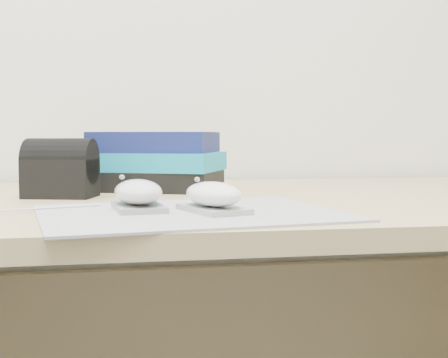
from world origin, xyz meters
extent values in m
cube|color=tan|center=(0.00, 1.58, 0.71)|extent=(1.60, 0.80, 0.03)
cube|color=tan|center=(0.00, 1.96, 0.35)|extent=(1.52, 0.03, 0.35)
cube|color=gray|center=(-0.15, 1.34, 0.73)|extent=(0.44, 0.37, 0.00)
cube|color=gray|center=(-0.22, 1.38, 0.74)|extent=(0.08, 0.12, 0.01)
ellipsoid|color=silver|center=(-0.22, 1.38, 0.76)|extent=(0.08, 0.12, 0.03)
ellipsoid|color=gray|center=(-0.24, 1.38, 0.78)|extent=(0.01, 0.01, 0.01)
cube|color=#A09FA2|center=(-0.12, 1.34, 0.74)|extent=(0.09, 0.13, 0.01)
ellipsoid|color=white|center=(-0.12, 1.34, 0.76)|extent=(0.09, 0.13, 0.03)
ellipsoid|color=gray|center=(-0.15, 1.34, 0.78)|extent=(0.01, 0.01, 0.01)
cylinder|color=silver|center=(-0.38, 1.40, 0.73)|extent=(0.20, 0.08, 0.00)
cube|color=black|center=(-0.17, 1.74, 0.75)|extent=(0.28, 0.26, 0.04)
cube|color=#1090B6|center=(-0.17, 1.73, 0.79)|extent=(0.28, 0.25, 0.04)
cube|color=navy|center=(-0.17, 1.74, 0.82)|extent=(0.27, 0.24, 0.04)
cube|color=white|center=(-0.17, 1.72, 0.84)|extent=(0.23, 0.12, 0.00)
cube|color=black|center=(-0.35, 1.61, 0.76)|extent=(0.13, 0.11, 0.07)
cylinder|color=black|center=(-0.35, 1.61, 0.79)|extent=(0.13, 0.11, 0.08)
camera|label=1|loc=(-0.26, 0.51, 0.84)|focal=50.00mm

